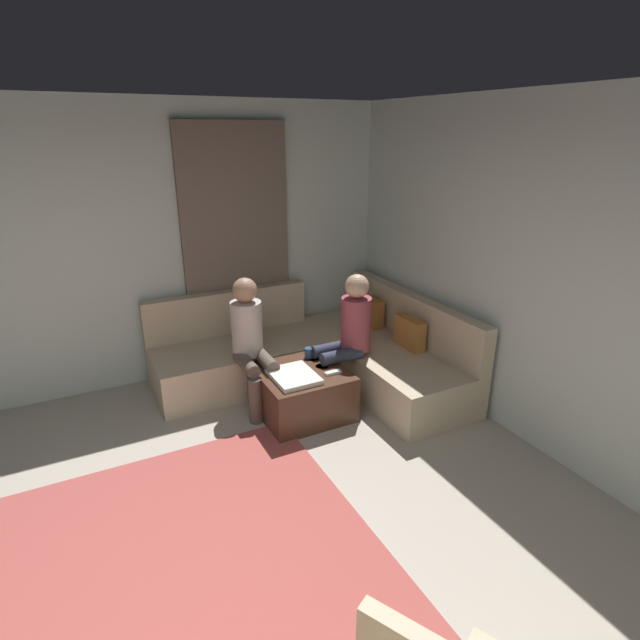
{
  "coord_description": "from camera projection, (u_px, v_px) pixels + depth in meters",
  "views": [
    {
      "loc": [
        2.04,
        -0.26,
        2.42
      ],
      "look_at": [
        -1.63,
        1.63,
        0.85
      ],
      "focal_mm": 28.3,
      "sensor_mm": 36.0,
      "label": 1
    }
  ],
  "objects": [
    {
      "name": "person_on_couch_back",
      "position": [
        347.0,
        333.0,
        4.65
      ],
      "size": [
        0.3,
        0.6,
        1.2
      ],
      "rotation": [
        0.0,
        0.0,
        3.14
      ],
      "color": "#2D3347",
      "rests_on": "ground_plane"
    },
    {
      "name": "folded_blanket",
      "position": [
        294.0,
        376.0,
        4.31
      ],
      "size": [
        0.44,
        0.36,
        0.04
      ],
      "primitive_type": "cube",
      "color": "white",
      "rests_on": "ottoman"
    },
    {
      "name": "curtain_panel",
      "position": [
        237.0,
        251.0,
        5.14
      ],
      "size": [
        0.06,
        1.1,
        2.5
      ],
      "primitive_type": "cube",
      "color": "#726659",
      "rests_on": "ground_plane"
    },
    {
      "name": "wall_back",
      "position": [
        599.0,
        296.0,
        3.44
      ],
      "size": [
        6.0,
        0.12,
        2.7
      ],
      "primitive_type": "cube",
      "color": "silver",
      "rests_on": "ground_plane"
    },
    {
      "name": "coffee_mug",
      "position": [
        309.0,
        353.0,
        4.69
      ],
      "size": [
        0.08,
        0.08,
        0.1
      ],
      "primitive_type": "cylinder",
      "color": "#334C72",
      "rests_on": "ottoman"
    },
    {
      "name": "ottoman",
      "position": [
        302.0,
        392.0,
        4.52
      ],
      "size": [
        0.76,
        0.76,
        0.42
      ],
      "primitive_type": "cube",
      "color": "#4C2D1E",
      "rests_on": "ground_plane"
    },
    {
      "name": "ground_plane",
      "position": [
        188.0,
        624.0,
        2.68
      ],
      "size": [
        6.0,
        6.0,
        0.1
      ],
      "primitive_type": "cube",
      "color": "#B2A899"
    },
    {
      "name": "person_on_couch_side",
      "position": [
        251.0,
        339.0,
        4.51
      ],
      "size": [
        0.6,
        0.3,
        1.2
      ],
      "rotation": [
        0.0,
        0.0,
        -1.57
      ],
      "color": "brown",
      "rests_on": "ground_plane"
    },
    {
      "name": "game_remote",
      "position": [
        333.0,
        373.0,
        4.39
      ],
      "size": [
        0.05,
        0.15,
        0.02
      ],
      "primitive_type": "cube",
      "color": "white",
      "rests_on": "ottoman"
    },
    {
      "name": "area_rug",
      "position": [
        196.0,
        581.0,
        2.87
      ],
      "size": [
        2.6,
        2.2,
        0.01
      ],
      "primitive_type": "cube",
      "color": "#AD4C47",
      "rests_on": "ground_plane"
    },
    {
      "name": "sectional_couch",
      "position": [
        321.0,
        355.0,
        5.1
      ],
      "size": [
        2.1,
        2.55,
        0.87
      ],
      "color": "#C6B593",
      "rests_on": "ground_plane"
    },
    {
      "name": "wall_left",
      "position": [
        98.0,
        253.0,
        4.63
      ],
      "size": [
        0.12,
        6.0,
        2.7
      ],
      "primitive_type": "cube",
      "color": "silver",
      "rests_on": "ground_plane"
    }
  ]
}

